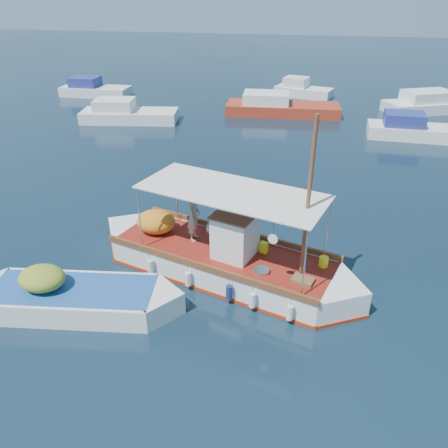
# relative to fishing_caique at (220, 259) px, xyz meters

# --- Properties ---
(ground) EXTENTS (160.00, 160.00, 0.00)m
(ground) POSITION_rel_fishing_caique_xyz_m (0.72, 0.50, -0.54)
(ground) COLOR black
(ground) RESTS_ON ground
(fishing_caique) EXTENTS (9.57, 4.74, 6.10)m
(fishing_caique) POSITION_rel_fishing_caique_xyz_m (0.00, 0.00, 0.00)
(fishing_caique) COLOR white
(fishing_caique) RESTS_ON ground
(dinghy) EXTENTS (6.83, 2.55, 1.68)m
(dinghy) POSITION_rel_fishing_caique_xyz_m (-4.09, -2.79, -0.19)
(dinghy) COLOR white
(dinghy) RESTS_ON ground
(bg_boat_nw) EXTENTS (7.10, 3.42, 1.80)m
(bg_boat_nw) POSITION_rel_fishing_caique_xyz_m (-10.44, 17.23, -0.05)
(bg_boat_nw) COLOR silver
(bg_boat_nw) RESTS_ON ground
(bg_boat_n) EXTENTS (8.67, 3.30, 1.80)m
(bg_boat_n) POSITION_rel_fishing_caique_xyz_m (0.22, 21.38, -0.05)
(bg_boat_n) COLOR #9F2F1A
(bg_boat_n) RESTS_ON ground
(bg_boat_ne) EXTENTS (6.25, 2.46, 1.80)m
(bg_boat_ne) POSITION_rel_fishing_caique_xyz_m (9.29, 17.15, -0.05)
(bg_boat_ne) COLOR silver
(bg_boat_ne) RESTS_ON ground
(bg_boat_e) EXTENTS (9.31, 5.97, 1.80)m
(bg_boat_e) POSITION_rel_fishing_caique_xyz_m (12.37, 24.74, -0.05)
(bg_boat_e) COLOR silver
(bg_boat_e) RESTS_ON ground
(bg_boat_far_w) EXTENTS (6.01, 2.36, 1.80)m
(bg_boat_far_w) POSITION_rel_fishing_caique_xyz_m (-16.50, 24.45, -0.05)
(bg_boat_far_w) COLOR silver
(bg_boat_far_w) RESTS_ON ground
(bg_boat_far_n) EXTENTS (5.27, 3.33, 1.80)m
(bg_boat_far_n) POSITION_rel_fishing_caique_xyz_m (1.70, 27.78, -0.05)
(bg_boat_far_n) COLOR silver
(bg_boat_far_n) RESTS_ON ground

